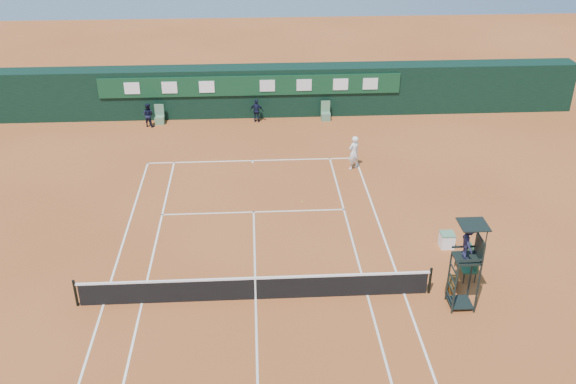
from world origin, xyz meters
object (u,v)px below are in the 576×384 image
at_px(tennis_net, 255,288).
at_px(player_bench, 469,261).
at_px(player, 354,153).
at_px(umpire_chair, 468,248).
at_px(cooler, 447,240).

xyz_separation_m(tennis_net, player_bench, (8.19, 1.09, 0.09)).
distance_m(tennis_net, player, 11.83).
relative_size(umpire_chair, player, 1.91).
distance_m(cooler, player, 8.08).
xyz_separation_m(tennis_net, umpire_chair, (7.31, -0.82, 1.95)).
xyz_separation_m(tennis_net, cooler, (7.92, 3.07, -0.18)).
bearing_deg(player_bench, player, 107.59).
xyz_separation_m(umpire_chair, player, (-2.14, 11.45, -1.56)).
bearing_deg(umpire_chair, player_bench, 65.03).
relative_size(player_bench, player, 0.67).
xyz_separation_m(umpire_chair, cooler, (0.61, 3.88, -2.13)).
xyz_separation_m(player_bench, cooler, (-0.28, 1.98, -0.27)).
relative_size(player_bench, cooler, 1.86).
distance_m(player_bench, cooler, 2.02).
height_order(player_bench, cooler, player_bench).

